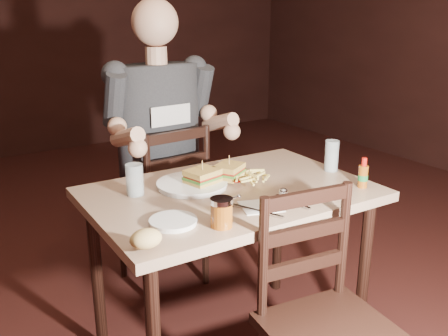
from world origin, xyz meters
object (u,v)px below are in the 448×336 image
hot_sauce (363,173)px  syrup_dispenser (221,213)px  chair_near (333,334)px  glass_left (135,180)px  dinner_plate (192,185)px  main_table (231,210)px  side_plate (173,222)px  glass_right (332,156)px  chair_far (161,205)px  diner (162,108)px

hot_sauce → syrup_dispenser: size_ratio=1.24×
chair_near → glass_left: same height
chair_near → glass_left: (-0.36, 0.77, 0.38)m
dinner_plate → glass_left: bearing=169.2°
main_table → side_plate: 0.40m
glass_right → syrup_dispenser: bearing=-162.2°
syrup_dispenser → side_plate: syrup_dispenser is taller
chair_near → hot_sauce: bearing=43.2°
dinner_plate → glass_right: size_ratio=2.03×
chair_near → dinner_plate: chair_near is taller
chair_far → glass_left: bearing=53.1°
chair_near → side_plate: chair_near is taller
main_table → glass_left: bearing=155.5°
glass_left → syrup_dispenser: bearing=-74.2°
glass_left → hot_sauce: (0.82, -0.43, 0.00)m
glass_left → hot_sauce: bearing=-27.6°
dinner_plate → glass_left: glass_left is taller
main_table → side_plate: bearing=-154.0°
diner → chair_far: bearing=90.0°
diner → glass_right: 0.87m
glass_left → side_plate: glass_left is taller
chair_far → glass_left: size_ratio=7.20×
side_plate → diner: bearing=65.5°
main_table → dinner_plate: bearing=135.2°
dinner_plate → side_plate: bearing=-129.6°
chair_far → diner: diner is taller
chair_far → glass_right: 0.98m
chair_near → dinner_plate: bearing=107.1°
dinner_plate → syrup_dispenser: syrup_dispenser is taller
hot_sauce → glass_right: bearing=78.2°
glass_right → side_plate: (-0.87, -0.13, -0.06)m
syrup_dispenser → side_plate: 0.17m
chair_near → dinner_plate: (-0.12, 0.72, 0.33)m
main_table → chair_near: 0.65m
side_plate → dinner_plate: bearing=50.4°
glass_left → diner: bearing=53.0°
side_plate → hot_sauce: bearing=-6.9°
main_table → glass_right: (0.52, -0.04, 0.16)m
side_plate → glass_left: bearing=89.3°
syrup_dispenser → chair_far: bearing=77.4°
glass_left → chair_near: bearing=-65.1°
diner → glass_left: (-0.37, -0.49, -0.16)m
chair_near → hot_sauce: 0.69m
chair_far → diner: size_ratio=0.87×
diner → syrup_dispenser: (-0.25, -0.93, -0.18)m
diner → dinner_plate: diner is taller
glass_left → glass_right: size_ratio=0.90×
diner → glass_left: diner is taller
chair_far → syrup_dispenser: 1.08m
syrup_dispenser → glass_right: bearing=19.1°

